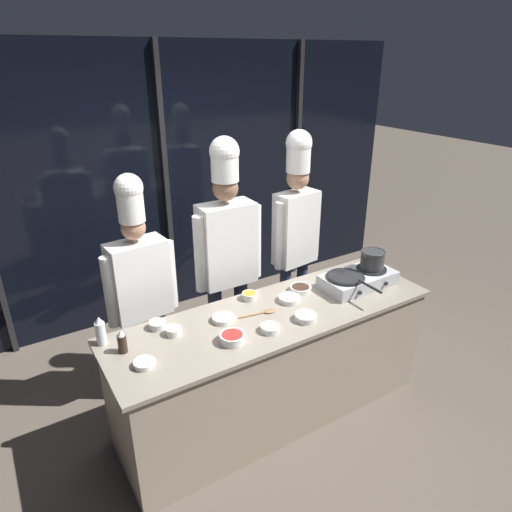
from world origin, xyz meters
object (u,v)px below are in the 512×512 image
(stock_pot, at_px, (373,259))
(prep_bowl_noodles, at_px, (157,324))
(prep_bowl_onion, at_px, (306,317))
(chef_head, at_px, (139,279))
(frying_pan, at_px, (346,275))
(prep_bowl_bell_pepper, at_px, (232,337))
(prep_bowl_soy_glaze, at_px, (300,288))
(prep_bowl_rice, at_px, (173,331))
(chef_sous, at_px, (227,244))
(portable_stove, at_px, (358,279))
(prep_bowl_chicken, at_px, (223,318))
(squeeze_bottle_soy, at_px, (122,342))
(prep_bowl_bean_sprouts, at_px, (144,363))
(serving_spoon_slotted, at_px, (265,312))
(prep_bowl_carrots, at_px, (250,295))
(prep_bowl_garlic, at_px, (289,298))
(squeeze_bottle_clear, at_px, (100,331))
(prep_bowl_shrimp, at_px, (270,328))
(chef_line, at_px, (296,223))

(stock_pot, bearing_deg, prep_bowl_noodles, 171.28)
(prep_bowl_onion, xyz_separation_m, chef_head, (-0.86, 0.91, 0.13))
(frying_pan, xyz_separation_m, prep_bowl_bell_pepper, (-1.08, -0.14, -0.10))
(prep_bowl_soy_glaze, bearing_deg, prep_bowl_onion, -122.15)
(prep_bowl_rice, height_order, chef_sous, chef_sous)
(portable_stove, xyz_separation_m, prep_bowl_chicken, (-1.15, 0.11, -0.04))
(squeeze_bottle_soy, bearing_deg, frying_pan, -4.15)
(portable_stove, xyz_separation_m, prep_bowl_noodles, (-1.57, 0.26, -0.03))
(prep_bowl_bean_sprouts, xyz_separation_m, prep_bowl_chicken, (0.63, 0.19, 0.00))
(frying_pan, height_order, prep_bowl_bell_pepper, frying_pan)
(prep_bowl_rice, relative_size, serving_spoon_slotted, 0.39)
(portable_stove, bearing_deg, prep_bowl_carrots, 162.01)
(prep_bowl_bell_pepper, bearing_deg, frying_pan, 7.31)
(prep_bowl_soy_glaze, bearing_deg, stock_pot, -16.48)
(prep_bowl_garlic, relative_size, chef_head, 0.09)
(squeeze_bottle_soy, bearing_deg, prep_bowl_rice, 2.63)
(frying_pan, height_order, chef_sous, chef_sous)
(squeeze_bottle_clear, xyz_separation_m, prep_bowl_soy_glaze, (1.49, -0.10, -0.07))
(squeeze_bottle_clear, height_order, prep_bowl_bell_pepper, squeeze_bottle_clear)
(prep_bowl_rice, bearing_deg, prep_bowl_carrots, 11.67)
(squeeze_bottle_clear, bearing_deg, prep_bowl_garlic, -7.96)
(prep_bowl_onion, bearing_deg, prep_bowl_chicken, 149.19)
(prep_bowl_chicken, bearing_deg, prep_bowl_soy_glaze, 4.99)
(prep_bowl_shrimp, bearing_deg, stock_pot, 8.95)
(chef_head, height_order, chef_sous, chef_sous)
(squeeze_bottle_clear, xyz_separation_m, prep_bowl_shrimp, (0.98, -0.44, -0.07))
(chef_line, bearing_deg, squeeze_bottle_soy, 12.33)
(prep_bowl_onion, relative_size, prep_bowl_rice, 1.45)
(prep_bowl_shrimp, xyz_separation_m, chef_sous, (0.15, 0.86, 0.27))
(prep_bowl_shrimp, distance_m, chef_head, 1.07)
(prep_bowl_noodles, xyz_separation_m, chef_head, (0.05, 0.46, 0.13))
(stock_pot, bearing_deg, prep_bowl_carrots, 164.43)
(prep_bowl_onion, relative_size, prep_bowl_soy_glaze, 0.92)
(stock_pot, xyz_separation_m, chef_sous, (-0.94, 0.69, 0.10))
(prep_bowl_rice, xyz_separation_m, chef_line, (1.44, 0.61, 0.28))
(prep_bowl_carrots, distance_m, prep_bowl_chicken, 0.35)
(prep_bowl_chicken, distance_m, chef_sous, 0.73)
(prep_bowl_rice, bearing_deg, portable_stove, -5.10)
(portable_stove, distance_m, prep_bowl_garlic, 0.61)
(prep_bowl_garlic, bearing_deg, prep_bowl_bean_sprouts, -171.75)
(prep_bowl_chicken, xyz_separation_m, prep_bowl_soy_glaze, (0.71, 0.06, 0.00))
(prep_bowl_shrimp, bearing_deg, frying_pan, 11.58)
(prep_bowl_carrots, height_order, chef_head, chef_head)
(serving_spoon_slotted, bearing_deg, prep_bowl_carrots, 86.66)
(squeeze_bottle_soy, xyz_separation_m, prep_bowl_onion, (1.18, -0.30, -0.05))
(prep_bowl_garlic, distance_m, prep_bowl_bean_sprouts, 1.19)
(serving_spoon_slotted, bearing_deg, chef_line, 41.88)
(prep_bowl_onion, bearing_deg, prep_bowl_carrots, 111.24)
(prep_bowl_rice, xyz_separation_m, chef_sous, (0.71, 0.56, 0.27))
(prep_bowl_shrimp, relative_size, chef_head, 0.07)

